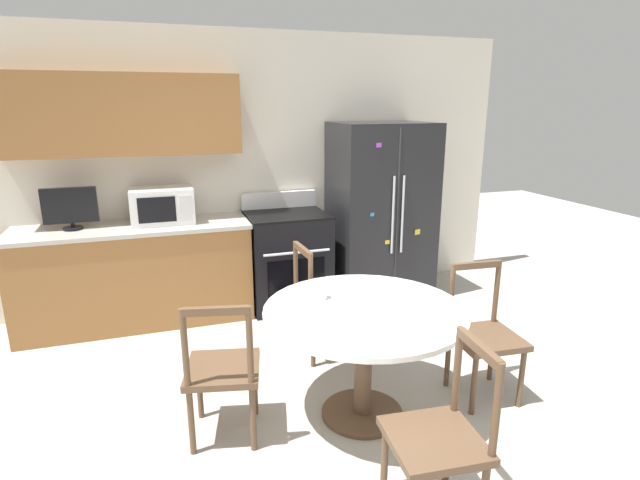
{
  "coord_description": "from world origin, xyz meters",
  "views": [
    {
      "loc": [
        -0.99,
        -2.25,
        1.94
      ],
      "look_at": [
        0.15,
        1.15,
        0.95
      ],
      "focal_mm": 28.0,
      "sensor_mm": 36.0,
      "label": 1
    }
  ],
  "objects_px": {
    "microwave": "(162,205)",
    "dining_chair_far": "(322,302)",
    "oven_range": "(287,258)",
    "dining_chair_near": "(440,438)",
    "refrigerator": "(380,212)",
    "candle_glass": "(320,293)",
    "countertop_tv": "(70,207)",
    "dining_chair_right": "(484,336)",
    "dining_chair_left": "(222,371)"
  },
  "relations": [
    {
      "from": "microwave",
      "to": "dining_chair_far",
      "type": "height_order",
      "value": "microwave"
    },
    {
      "from": "dining_chair_far",
      "to": "dining_chair_left",
      "type": "bearing_deg",
      "value": -50.65
    },
    {
      "from": "refrigerator",
      "to": "oven_range",
      "type": "xyz_separation_m",
      "value": [
        -0.97,
        0.04,
        -0.41
      ]
    },
    {
      "from": "microwave",
      "to": "candle_glass",
      "type": "xyz_separation_m",
      "value": [
        0.89,
        -1.78,
        -0.28
      ]
    },
    {
      "from": "dining_chair_near",
      "to": "dining_chair_left",
      "type": "bearing_deg",
      "value": 48.63
    },
    {
      "from": "refrigerator",
      "to": "dining_chair_left",
      "type": "relative_size",
      "value": 1.95
    },
    {
      "from": "candle_glass",
      "to": "refrigerator",
      "type": "bearing_deg",
      "value": 54.19
    },
    {
      "from": "dining_chair_right",
      "to": "oven_range",
      "type": "bearing_deg",
      "value": -62.43
    },
    {
      "from": "refrigerator",
      "to": "candle_glass",
      "type": "bearing_deg",
      "value": -125.81
    },
    {
      "from": "dining_chair_right",
      "to": "dining_chair_far",
      "type": "xyz_separation_m",
      "value": [
        -0.84,
        0.89,
        0.0
      ]
    },
    {
      "from": "refrigerator",
      "to": "countertop_tv",
      "type": "bearing_deg",
      "value": 178.25
    },
    {
      "from": "candle_glass",
      "to": "dining_chair_far",
      "type": "bearing_deg",
      "value": 69.89
    },
    {
      "from": "dining_chair_near",
      "to": "candle_glass",
      "type": "xyz_separation_m",
      "value": [
        -0.22,
        1.1,
        0.34
      ]
    },
    {
      "from": "refrigerator",
      "to": "dining_chair_far",
      "type": "bearing_deg",
      "value": -133.03
    },
    {
      "from": "candle_glass",
      "to": "countertop_tv",
      "type": "bearing_deg",
      "value": 132.81
    },
    {
      "from": "oven_range",
      "to": "candle_glass",
      "type": "relative_size",
      "value": 11.42
    },
    {
      "from": "oven_range",
      "to": "countertop_tv",
      "type": "bearing_deg",
      "value": 178.59
    },
    {
      "from": "microwave",
      "to": "dining_chair_left",
      "type": "relative_size",
      "value": 0.59
    },
    {
      "from": "countertop_tv",
      "to": "microwave",
      "type": "bearing_deg",
      "value": 1.81
    },
    {
      "from": "dining_chair_right",
      "to": "microwave",
      "type": "bearing_deg",
      "value": -41.57
    },
    {
      "from": "oven_range",
      "to": "countertop_tv",
      "type": "height_order",
      "value": "countertop_tv"
    },
    {
      "from": "dining_chair_right",
      "to": "candle_glass",
      "type": "height_order",
      "value": "dining_chair_right"
    },
    {
      "from": "dining_chair_left",
      "to": "candle_glass",
      "type": "distance_m",
      "value": 0.76
    },
    {
      "from": "microwave",
      "to": "dining_chair_far",
      "type": "relative_size",
      "value": 0.59
    },
    {
      "from": "microwave",
      "to": "countertop_tv",
      "type": "xyz_separation_m",
      "value": [
        -0.74,
        -0.02,
        0.04
      ]
    },
    {
      "from": "dining_chair_right",
      "to": "refrigerator",
      "type": "bearing_deg",
      "value": -89.33
    },
    {
      "from": "dining_chair_left",
      "to": "dining_chair_far",
      "type": "xyz_separation_m",
      "value": [
        0.88,
        0.79,
        0.0
      ]
    },
    {
      "from": "microwave",
      "to": "candle_glass",
      "type": "height_order",
      "value": "microwave"
    },
    {
      "from": "oven_range",
      "to": "dining_chair_near",
      "type": "height_order",
      "value": "oven_range"
    },
    {
      "from": "dining_chair_near",
      "to": "countertop_tv",
      "type": "bearing_deg",
      "value": 38.27
    },
    {
      "from": "oven_range",
      "to": "refrigerator",
      "type": "bearing_deg",
      "value": -2.41
    },
    {
      "from": "dining_chair_near",
      "to": "refrigerator",
      "type": "bearing_deg",
      "value": -14.21
    },
    {
      "from": "countertop_tv",
      "to": "dining_chair_right",
      "type": "relative_size",
      "value": 0.48
    },
    {
      "from": "oven_range",
      "to": "microwave",
      "type": "bearing_deg",
      "value": 176.47
    },
    {
      "from": "refrigerator",
      "to": "candle_glass",
      "type": "distance_m",
      "value": 2.06
    },
    {
      "from": "dining_chair_near",
      "to": "candle_glass",
      "type": "relative_size",
      "value": 9.54
    },
    {
      "from": "oven_range",
      "to": "dining_chair_left",
      "type": "relative_size",
      "value": 1.2
    },
    {
      "from": "refrigerator",
      "to": "dining_chair_right",
      "type": "height_order",
      "value": "refrigerator"
    },
    {
      "from": "countertop_tv",
      "to": "dining_chair_left",
      "type": "bearing_deg",
      "value": -63.24
    },
    {
      "from": "oven_range",
      "to": "dining_chair_right",
      "type": "height_order",
      "value": "oven_range"
    },
    {
      "from": "candle_glass",
      "to": "dining_chair_left",
      "type": "bearing_deg",
      "value": -165.71
    },
    {
      "from": "dining_chair_right",
      "to": "dining_chair_left",
      "type": "height_order",
      "value": "same"
    },
    {
      "from": "oven_range",
      "to": "dining_chair_right",
      "type": "bearing_deg",
      "value": -67.13
    },
    {
      "from": "countertop_tv",
      "to": "dining_chair_right",
      "type": "bearing_deg",
      "value": -36.88
    },
    {
      "from": "oven_range",
      "to": "dining_chair_far",
      "type": "height_order",
      "value": "oven_range"
    },
    {
      "from": "countertop_tv",
      "to": "dining_chair_far",
      "type": "height_order",
      "value": "countertop_tv"
    },
    {
      "from": "dining_chair_left",
      "to": "countertop_tv",
      "type": "bearing_deg",
      "value": 129.71
    },
    {
      "from": "refrigerator",
      "to": "dining_chair_far",
      "type": "distance_m",
      "value": 1.49
    },
    {
      "from": "countertop_tv",
      "to": "candle_glass",
      "type": "xyz_separation_m",
      "value": [
        1.62,
        -1.75,
        -0.32
      ]
    },
    {
      "from": "microwave",
      "to": "dining_chair_far",
      "type": "bearing_deg",
      "value": -45.96
    }
  ]
}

